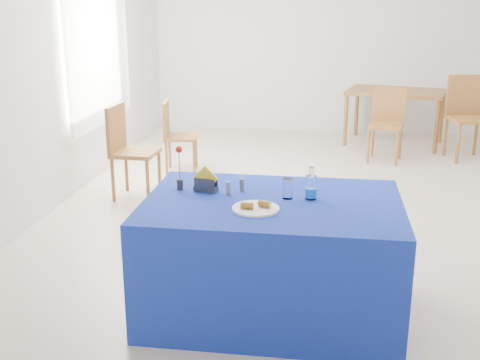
{
  "coord_description": "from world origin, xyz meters",
  "views": [
    {
      "loc": [
        0.07,
        -5.6,
        1.97
      ],
      "look_at": [
        -0.42,
        -2.18,
        0.92
      ],
      "focal_mm": 45.0,
      "sensor_mm": 36.0,
      "label": 1
    }
  ],
  "objects_px": {
    "plate": "(256,209)",
    "chair_win_a": "(127,145)",
    "blue_table": "(272,257)",
    "chair_bg_right": "(467,111)",
    "chair_win_b": "(174,131)",
    "water_bottle": "(311,188)",
    "chair_bg_left": "(387,119)",
    "oak_table": "(396,96)"
  },
  "relations": [
    {
      "from": "plate",
      "to": "chair_win_b",
      "type": "bearing_deg",
      "value": 112.08
    },
    {
      "from": "chair_bg_right",
      "to": "chair_win_b",
      "type": "relative_size",
      "value": 1.26
    },
    {
      "from": "plate",
      "to": "oak_table",
      "type": "distance_m",
      "value": 5.27
    },
    {
      "from": "oak_table",
      "to": "water_bottle",
      "type": "bearing_deg",
      "value": -101.85
    },
    {
      "from": "blue_table",
      "to": "chair_win_a",
      "type": "relative_size",
      "value": 1.68
    },
    {
      "from": "water_bottle",
      "to": "chair_win_b",
      "type": "bearing_deg",
      "value": 118.49
    },
    {
      "from": "blue_table",
      "to": "chair_win_b",
      "type": "relative_size",
      "value": 1.93
    },
    {
      "from": "oak_table",
      "to": "chair_bg_left",
      "type": "distance_m",
      "value": 0.92
    },
    {
      "from": "chair_bg_right",
      "to": "chair_win_b",
      "type": "distance_m",
      "value": 3.68
    },
    {
      "from": "plate",
      "to": "chair_bg_left",
      "type": "distance_m",
      "value": 4.38
    },
    {
      "from": "water_bottle",
      "to": "chair_bg_left",
      "type": "bearing_deg",
      "value": 78.12
    },
    {
      "from": "chair_bg_right",
      "to": "blue_table",
      "type": "bearing_deg",
      "value": -127.42
    },
    {
      "from": "oak_table",
      "to": "chair_win_a",
      "type": "relative_size",
      "value": 1.51
    },
    {
      "from": "plate",
      "to": "blue_table",
      "type": "bearing_deg",
      "value": 65.4
    },
    {
      "from": "plate",
      "to": "chair_bg_left",
      "type": "height_order",
      "value": "chair_bg_left"
    },
    {
      "from": "water_bottle",
      "to": "chair_win_b",
      "type": "xyz_separation_m",
      "value": [
        -1.66,
        3.06,
        -0.35
      ]
    },
    {
      "from": "water_bottle",
      "to": "chair_bg_left",
      "type": "relative_size",
      "value": 0.24
    },
    {
      "from": "blue_table",
      "to": "water_bottle",
      "type": "bearing_deg",
      "value": 16.27
    },
    {
      "from": "chair_bg_left",
      "to": "chair_win_b",
      "type": "bearing_deg",
      "value": -147.94
    },
    {
      "from": "plate",
      "to": "water_bottle",
      "type": "height_order",
      "value": "water_bottle"
    },
    {
      "from": "plate",
      "to": "chair_win_a",
      "type": "xyz_separation_m",
      "value": [
        -1.58,
        2.32,
        -0.22
      ]
    },
    {
      "from": "blue_table",
      "to": "chair_win_b",
      "type": "distance_m",
      "value": 3.44
    },
    {
      "from": "chair_bg_right",
      "to": "chair_bg_left",
      "type": "bearing_deg",
      "value": -177.91
    },
    {
      "from": "blue_table",
      "to": "chair_win_a",
      "type": "height_order",
      "value": "chair_win_a"
    },
    {
      "from": "chair_win_b",
      "to": "blue_table",
      "type": "bearing_deg",
      "value": -163.81
    },
    {
      "from": "plate",
      "to": "chair_win_b",
      "type": "xyz_separation_m",
      "value": [
        -1.34,
        3.31,
        -0.29
      ]
    },
    {
      "from": "chair_win_a",
      "to": "blue_table",
      "type": "bearing_deg",
      "value": -139.16
    },
    {
      "from": "chair_bg_left",
      "to": "plate",
      "type": "bearing_deg",
      "value": -93.06
    },
    {
      "from": "chair_win_a",
      "to": "chair_bg_left",
      "type": "bearing_deg",
      "value": -52.36
    },
    {
      "from": "chair_bg_left",
      "to": "oak_table",
      "type": "bearing_deg",
      "value": 90.49
    },
    {
      "from": "chair_bg_left",
      "to": "blue_table",
      "type": "bearing_deg",
      "value": -92.61
    },
    {
      "from": "blue_table",
      "to": "water_bottle",
      "type": "relative_size",
      "value": 7.44
    },
    {
      "from": "water_bottle",
      "to": "chair_win_a",
      "type": "relative_size",
      "value": 0.23
    },
    {
      "from": "chair_bg_left",
      "to": "chair_win_a",
      "type": "distance_m",
      "value": 3.33
    },
    {
      "from": "water_bottle",
      "to": "chair_win_a",
      "type": "xyz_separation_m",
      "value": [
        -1.9,
        2.06,
        -0.28
      ]
    },
    {
      "from": "oak_table",
      "to": "plate",
      "type": "bearing_deg",
      "value": -104.65
    },
    {
      "from": "chair_win_b",
      "to": "chair_bg_right",
      "type": "bearing_deg",
      "value": -80.21
    },
    {
      "from": "plate",
      "to": "chair_win_a",
      "type": "distance_m",
      "value": 2.81
    },
    {
      "from": "oak_table",
      "to": "chair_win_b",
      "type": "bearing_deg",
      "value": -146.28
    },
    {
      "from": "chair_win_a",
      "to": "chair_win_b",
      "type": "bearing_deg",
      "value": -10.47
    },
    {
      "from": "chair_bg_right",
      "to": "chair_win_b",
      "type": "bearing_deg",
      "value": -173.51
    },
    {
      "from": "chair_bg_right",
      "to": "chair_win_a",
      "type": "distance_m",
      "value": 4.3
    }
  ]
}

